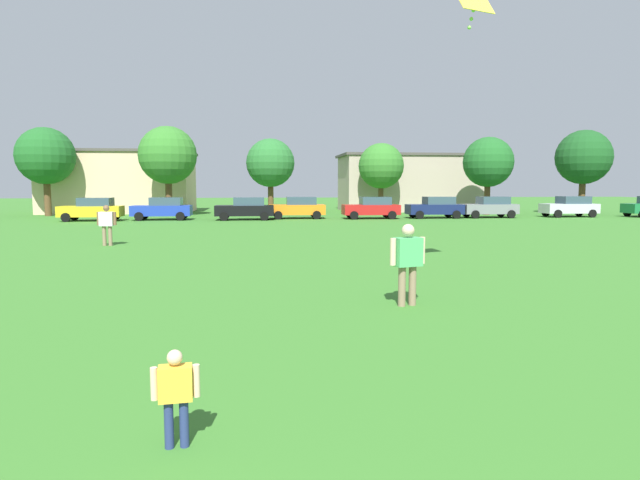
% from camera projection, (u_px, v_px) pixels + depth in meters
% --- Properties ---
extents(ground_plane, '(160.00, 160.00, 0.00)m').
position_uv_depth(ground_plane, '(243.00, 231.00, 30.43)').
color(ground_plane, '#387528').
extents(child_kite_flyer, '(0.47, 0.21, 0.99)m').
position_uv_depth(child_kite_flyer, '(176.00, 390.00, 5.30)').
color(child_kite_flyer, navy).
rests_on(child_kite_flyer, ground).
extents(adult_bystander, '(0.82, 0.46, 1.77)m').
position_uv_depth(adult_bystander, '(408.00, 257.00, 11.54)').
color(adult_bystander, '#8C7259').
rests_on(adult_bystander, ground).
extents(bystander_near_trees, '(0.82, 0.37, 1.74)m').
position_uv_depth(bystander_near_trees, '(107.00, 222.00, 23.02)').
color(bystander_near_trees, '#8C7259').
rests_on(bystander_near_trees, ground).
extents(kite, '(1.18, 0.83, 1.08)m').
position_uv_depth(kite, '(473.00, 3.00, 14.14)').
color(kite, yellow).
extents(parked_car_yellow_0, '(4.30, 2.02, 1.68)m').
position_uv_depth(parked_car_yellow_0, '(92.00, 209.00, 38.86)').
color(parked_car_yellow_0, yellow).
rests_on(parked_car_yellow_0, ground).
extents(parked_car_blue_1, '(4.30, 2.02, 1.68)m').
position_uv_depth(parked_car_blue_1, '(163.00, 208.00, 39.98)').
color(parked_car_blue_1, '#1E38AD').
rests_on(parked_car_blue_1, ground).
extents(parked_car_black_2, '(4.30, 2.02, 1.68)m').
position_uv_depth(parked_car_black_2, '(246.00, 208.00, 40.04)').
color(parked_car_black_2, black).
rests_on(parked_car_black_2, ground).
extents(parked_car_orange_3, '(4.30, 2.02, 1.68)m').
position_uv_depth(parked_car_orange_3, '(298.00, 208.00, 41.59)').
color(parked_car_orange_3, orange).
rests_on(parked_car_orange_3, ground).
extents(parked_car_red_4, '(4.30, 2.02, 1.68)m').
position_uv_depth(parked_car_red_4, '(372.00, 208.00, 41.46)').
color(parked_car_red_4, red).
rests_on(parked_car_red_4, ground).
extents(parked_car_navy_5, '(4.30, 2.02, 1.68)m').
position_uv_depth(parked_car_navy_5, '(435.00, 207.00, 42.20)').
color(parked_car_navy_5, '#141E4C').
rests_on(parked_car_navy_5, ground).
extents(parked_car_gray_6, '(4.30, 2.02, 1.68)m').
position_uv_depth(parked_car_gray_6, '(490.00, 207.00, 42.73)').
color(parked_car_gray_6, slate).
rests_on(parked_car_gray_6, ground).
extents(parked_car_silver_7, '(4.30, 2.02, 1.68)m').
position_uv_depth(parked_car_silver_7, '(570.00, 206.00, 43.70)').
color(parked_car_silver_7, silver).
rests_on(parked_car_silver_7, ground).
extents(tree_far_left, '(4.72, 4.72, 7.36)m').
position_uv_depth(tree_far_left, '(45.00, 156.00, 44.75)').
color(tree_far_left, brown).
rests_on(tree_far_left, ground).
extents(tree_left, '(4.77, 4.77, 7.43)m').
position_uv_depth(tree_left, '(168.00, 156.00, 44.59)').
color(tree_left, brown).
rests_on(tree_left, ground).
extents(tree_center_left, '(4.30, 4.30, 6.70)m').
position_uv_depth(tree_center_left, '(270.00, 163.00, 47.96)').
color(tree_center_left, brown).
rests_on(tree_center_left, ground).
extents(tree_center_right, '(4.05, 4.05, 6.31)m').
position_uv_depth(tree_center_right, '(381.00, 166.00, 48.12)').
color(tree_center_right, brown).
rests_on(tree_center_right, ground).
extents(tree_right, '(4.31, 4.31, 6.72)m').
position_uv_depth(tree_right, '(488.00, 162.00, 46.55)').
color(tree_right, brown).
rests_on(tree_right, ground).
extents(tree_far_right, '(4.75, 4.75, 7.40)m').
position_uv_depth(tree_far_right, '(584.00, 157.00, 47.33)').
color(tree_far_right, brown).
rests_on(tree_far_right, ground).
extents(house_left, '(13.59, 8.08, 5.76)m').
position_uv_depth(house_left, '(121.00, 182.00, 51.01)').
color(house_left, beige).
rests_on(house_left, ground).
extents(house_right, '(14.03, 7.31, 5.61)m').
position_uv_depth(house_right, '(409.00, 183.00, 54.21)').
color(house_right, tan).
rests_on(house_right, ground).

